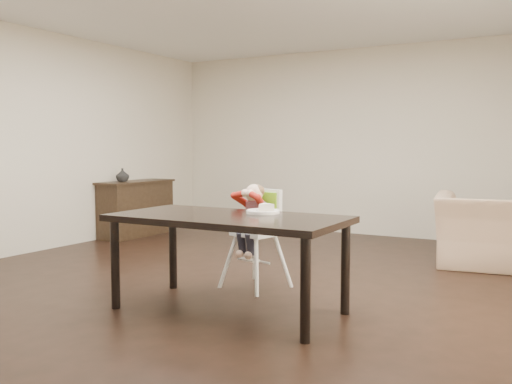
% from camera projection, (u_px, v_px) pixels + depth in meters
% --- Properties ---
extents(ground, '(7.00, 7.00, 0.00)m').
position_uv_depth(ground, '(237.00, 284.00, 5.32)').
color(ground, black).
rests_on(ground, ground).
extents(room_walls, '(6.02, 7.02, 2.71)m').
position_uv_depth(room_walls, '(237.00, 83.00, 5.18)').
color(room_walls, beige).
rests_on(room_walls, ground).
extents(dining_table, '(1.80, 0.90, 0.75)m').
position_uv_depth(dining_table, '(228.00, 226.00, 4.39)').
color(dining_table, black).
rests_on(dining_table, ground).
extents(high_chair, '(0.48, 0.48, 0.94)m').
position_uv_depth(high_chair, '(257.00, 215.00, 5.15)').
color(high_chair, white).
rests_on(high_chair, ground).
extents(plate, '(0.32, 0.32, 0.08)m').
position_uv_depth(plate, '(264.00, 210.00, 4.52)').
color(plate, white).
rests_on(plate, dining_table).
extents(armchair, '(1.28, 0.93, 1.04)m').
position_uv_depth(armchair, '(495.00, 219.00, 6.03)').
color(armchair, tan).
rests_on(armchair, ground).
extents(sideboard, '(0.44, 1.26, 0.79)m').
position_uv_depth(sideboard, '(136.00, 208.00, 8.21)').
color(sideboard, black).
rests_on(sideboard, ground).
extents(vase, '(0.23, 0.23, 0.18)m').
position_uv_depth(vase, '(122.00, 175.00, 7.93)').
color(vase, '#99999E').
rests_on(vase, sideboard).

